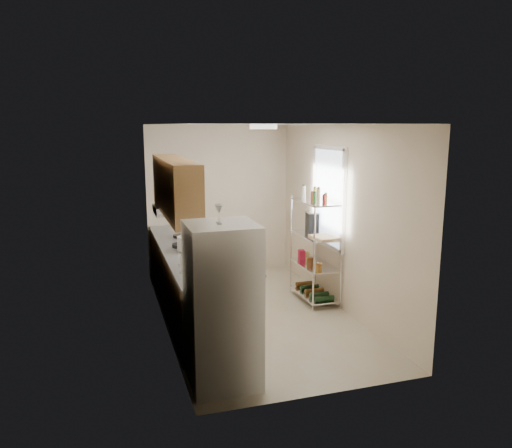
{
  "coord_description": "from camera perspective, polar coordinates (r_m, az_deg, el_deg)",
  "views": [
    {
      "loc": [
        -1.94,
        -6.26,
        2.59
      ],
      "look_at": [
        0.07,
        0.25,
        1.23
      ],
      "focal_mm": 35.0,
      "sensor_mm": 36.0,
      "label": 1
    }
  ],
  "objects": [
    {
      "name": "room",
      "position": [
        6.68,
        0.03,
        0.12
      ],
      "size": [
        2.52,
        4.42,
        2.62
      ],
      "color": "#B2A991",
      "rests_on": "ground"
    },
    {
      "name": "counter_run",
      "position": [
        7.1,
        -8.18,
        -6.37
      ],
      "size": [
        0.63,
        3.51,
        0.9
      ],
      "color": "#AB8249",
      "rests_on": "ground"
    },
    {
      "name": "upper_cabinets",
      "position": [
        6.47,
        -9.22,
        4.18
      ],
      "size": [
        0.33,
        2.2,
        0.72
      ],
      "primitive_type": "cube",
      "color": "#AB8249",
      "rests_on": "room"
    },
    {
      "name": "range_hood",
      "position": [
        7.32,
        -9.58,
        1.65
      ],
      "size": [
        0.5,
        0.6,
        0.12
      ],
      "primitive_type": "cube",
      "color": "#B7BABC",
      "rests_on": "room"
    },
    {
      "name": "window",
      "position": [
        7.4,
        8.32,
        3.05
      ],
      "size": [
        0.06,
        1.0,
        1.46
      ],
      "primitive_type": "cube",
      "color": "white",
      "rests_on": "room"
    },
    {
      "name": "bakers_rack",
      "position": [
        7.34,
        6.85,
        -0.48
      ],
      "size": [
        0.45,
        0.9,
        1.73
      ],
      "color": "silver",
      "rests_on": "ground"
    },
    {
      "name": "ceiling_dome",
      "position": [
        6.27,
        0.86,
        11.07
      ],
      "size": [
        0.34,
        0.34,
        0.05
      ],
      "primitive_type": "cylinder",
      "color": "white",
      "rests_on": "room"
    },
    {
      "name": "refrigerator",
      "position": [
        5.04,
        -3.87,
        -9.23
      ],
      "size": [
        0.68,
        0.68,
        1.66
      ],
      "primitive_type": "cube",
      "color": "silver",
      "rests_on": "ground"
    },
    {
      "name": "wine_glass_a",
      "position": [
        4.84,
        -4.36,
        1.21
      ],
      "size": [
        0.06,
        0.06,
        0.18
      ],
      "primitive_type": null,
      "color": "silver",
      "rests_on": "refrigerator"
    },
    {
      "name": "wine_glass_b",
      "position": [
        4.76,
        -4.21,
        1.05
      ],
      "size": [
        0.07,
        0.07,
        0.18
      ],
      "primitive_type": null,
      "color": "silver",
      "rests_on": "refrigerator"
    },
    {
      "name": "rice_cooker",
      "position": [
        6.85,
        -7.96,
        -2.26
      ],
      "size": [
        0.25,
        0.25,
        0.2
      ],
      "primitive_type": "cylinder",
      "color": "silver",
      "rests_on": "counter_run"
    },
    {
      "name": "frying_pan_large",
      "position": [
        7.12,
        -8.53,
        -2.42
      ],
      "size": [
        0.31,
        0.31,
        0.05
      ],
      "primitive_type": "cylinder",
      "rotation": [
        0.0,
        0.0,
        0.22
      ],
      "color": "black",
      "rests_on": "counter_run"
    },
    {
      "name": "frying_pan_small",
      "position": [
        7.72,
        -8.67,
        -1.37
      ],
      "size": [
        0.25,
        0.25,
        0.04
      ],
      "primitive_type": "cylinder",
      "rotation": [
        0.0,
        0.0,
        0.22
      ],
      "color": "black",
      "rests_on": "counter_run"
    },
    {
      "name": "cutting_board",
      "position": [
        7.15,
        7.82,
        -1.51
      ],
      "size": [
        0.35,
        0.43,
        0.03
      ],
      "primitive_type": "cube",
      "rotation": [
        0.0,
        0.0,
        0.11
      ],
      "color": "tan",
      "rests_on": "bakers_rack"
    },
    {
      "name": "espresso_machine",
      "position": [
        7.66,
        6.43,
        0.37
      ],
      "size": [
        0.21,
        0.27,
        0.28
      ],
      "primitive_type": "cube",
      "rotation": [
        0.0,
        0.0,
        -0.19
      ],
      "color": "black",
      "rests_on": "bakers_rack"
    },
    {
      "name": "storage_bag",
      "position": [
        7.72,
        5.24,
        -3.5
      ],
      "size": [
        0.1,
        0.13,
        0.14
      ],
      "primitive_type": "cube",
      "rotation": [
        0.0,
        0.0,
        -0.13
      ],
      "color": "#AD152D",
      "rests_on": "bakers_rack"
    }
  ]
}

